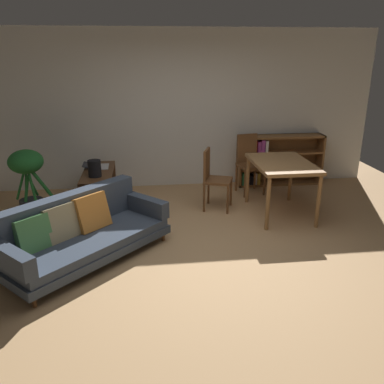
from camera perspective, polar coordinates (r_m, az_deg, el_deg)
The scene contains 11 objects.
ground_plane at distance 4.99m, azimuth 1.87°, elevation -8.42°, with size 8.16×8.16×0.00m, color tan.
back_wall_panel at distance 7.16m, azimuth -1.39°, elevation 11.55°, with size 6.80×0.10×2.70m, color silver.
fabric_couch at distance 4.89m, azimuth -15.51°, elevation -5.41°, with size 1.99×1.98×0.74m.
media_console at distance 6.42m, azimuth -13.00°, elevation 0.39°, with size 0.45×1.22×0.58m.
open_laptop at distance 6.55m, azimuth -13.26°, elevation 3.58°, with size 0.40×0.33×0.07m.
desk_speaker at distance 6.05m, azimuth -13.64°, elevation 3.27°, with size 0.19×0.19×0.25m.
potted_floor_plant at distance 6.41m, azimuth -22.30°, elevation 2.64°, with size 0.60×0.50×0.97m.
dining_table at distance 6.00m, azimuth 12.62°, elevation 3.33°, with size 0.81×1.18×0.81m.
dining_chair_near at distance 6.94m, azimuth 8.09°, elevation 4.43°, with size 0.46×0.46×1.00m.
dining_chair_far at distance 6.14m, azimuth 3.05°, elevation 2.25°, with size 0.51×0.51×0.93m.
bookshelf at distance 7.49m, azimuth 11.28°, elevation 4.53°, with size 1.55×0.33×0.90m.
Camera 1 is at (-0.70, -4.36, 2.33)m, focal length 37.66 mm.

